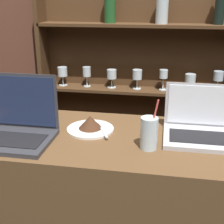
{
  "coord_description": "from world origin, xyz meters",
  "views": [
    {
      "loc": [
        0.13,
        -0.91,
        1.59
      ],
      "look_at": [
        -0.08,
        0.3,
        1.13
      ],
      "focal_mm": 50.0,
      "sensor_mm": 36.0,
      "label": 1
    }
  ],
  "objects": [
    {
      "name": "back_shelf",
      "position": [
        -0.05,
        1.23,
        0.93
      ],
      "size": [
        1.37,
        0.18,
        1.76
      ],
      "color": "#472D19",
      "rests_on": "ground_plane"
    },
    {
      "name": "water_glass",
      "position": [
        0.08,
        0.19,
        1.09
      ],
      "size": [
        0.07,
        0.07,
        0.2
      ],
      "color": "silver",
      "rests_on": "bar_counter"
    },
    {
      "name": "laptop_far",
      "position": [
        0.3,
        0.34,
        1.07
      ],
      "size": [
        0.33,
        0.24,
        0.21
      ],
      "color": "#ADADB2",
      "rests_on": "bar_counter"
    },
    {
      "name": "back_wall",
      "position": [
        0.0,
        1.31,
        1.35
      ],
      "size": [
        7.0,
        0.06,
        2.7
      ],
      "color": "brown",
      "rests_on": "ground_plane"
    },
    {
      "name": "cake_plate",
      "position": [
        -0.18,
        0.32,
        1.05
      ],
      "size": [
        0.21,
        0.21,
        0.07
      ],
      "color": "silver",
      "rests_on": "bar_counter"
    },
    {
      "name": "laptop_near",
      "position": [
        -0.46,
        0.19,
        1.09
      ],
      "size": [
        0.31,
        0.24,
        0.26
      ],
      "color": "#333338",
      "rests_on": "bar_counter"
    }
  ]
}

